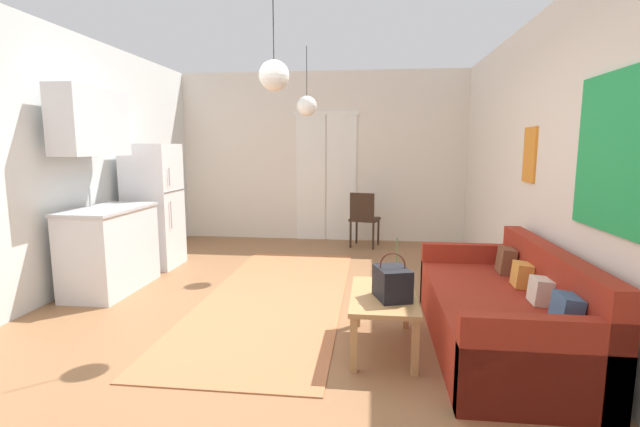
% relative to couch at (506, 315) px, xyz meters
% --- Properties ---
extents(ground_plane, '(5.31, 8.17, 0.10)m').
position_rel_couch_xyz_m(ground_plane, '(-1.90, 0.18, -0.32)').
color(ground_plane, '#8E603D').
extents(wall_back, '(4.91, 0.13, 2.78)m').
position_rel_couch_xyz_m(wall_back, '(-1.90, 4.01, 1.11)').
color(wall_back, silver).
rests_on(wall_back, ground_plane).
extents(wall_right, '(0.12, 7.77, 2.78)m').
position_rel_couch_xyz_m(wall_right, '(0.51, 0.17, 1.12)').
color(wall_right, silver).
rests_on(wall_right, ground_plane).
extents(wall_left, '(0.12, 7.77, 2.78)m').
position_rel_couch_xyz_m(wall_left, '(-4.31, 0.18, 1.12)').
color(wall_left, silver).
rests_on(wall_left, ground_plane).
extents(area_rug, '(1.41, 3.68, 0.01)m').
position_rel_couch_xyz_m(area_rug, '(-2.03, 0.95, -0.26)').
color(area_rug, '#B26B42').
rests_on(area_rug, ground_plane).
extents(couch, '(0.93, 2.01, 0.79)m').
position_rel_couch_xyz_m(couch, '(0.00, 0.00, 0.00)').
color(couch, maroon).
rests_on(couch, ground_plane).
extents(coffee_table, '(0.50, 0.90, 0.43)m').
position_rel_couch_xyz_m(coffee_table, '(-0.95, -0.12, 0.11)').
color(coffee_table, '#B27F4C').
rests_on(coffee_table, ground_plane).
extents(bamboo_vase, '(0.09, 0.09, 0.40)m').
position_rel_couch_xyz_m(bamboo_vase, '(-0.85, 0.07, 0.26)').
color(bamboo_vase, '#47704C').
rests_on(bamboo_vase, coffee_table).
extents(handbag, '(0.30, 0.35, 0.35)m').
position_rel_couch_xyz_m(handbag, '(-0.89, -0.21, 0.29)').
color(handbag, black).
rests_on(handbag, coffee_table).
extents(refrigerator, '(0.61, 0.60, 1.59)m').
position_rel_couch_xyz_m(refrigerator, '(-3.86, 1.99, 0.53)').
color(refrigerator, white).
rests_on(refrigerator, ground_plane).
extents(kitchen_counter, '(0.60, 1.10, 2.15)m').
position_rel_couch_xyz_m(kitchen_counter, '(-3.89, 0.98, 0.57)').
color(kitchen_counter, silver).
rests_on(kitchen_counter, ground_plane).
extents(accent_chair, '(0.50, 0.49, 0.86)m').
position_rel_couch_xyz_m(accent_chair, '(-1.17, 3.41, 0.22)').
color(accent_chair, black).
rests_on(accent_chair, ground_plane).
extents(pendant_lamp_near, '(0.25, 0.25, 0.78)m').
position_rel_couch_xyz_m(pendant_lamp_near, '(-1.86, 0.25, 1.86)').
color(pendant_lamp_near, black).
extents(pendant_lamp_far, '(0.25, 0.25, 0.85)m').
position_rel_couch_xyz_m(pendant_lamp_far, '(-1.88, 2.18, 1.79)').
color(pendant_lamp_far, black).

